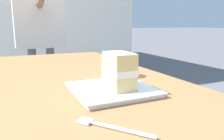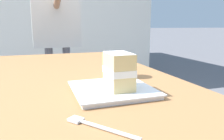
{
  "view_description": "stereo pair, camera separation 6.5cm",
  "coord_description": "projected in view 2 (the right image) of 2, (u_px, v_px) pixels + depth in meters",
  "views": [
    {
      "loc": [
        -0.78,
        0.09,
        0.95
      ],
      "look_at": [
        -0.19,
        -0.18,
        0.82
      ],
      "focal_mm": 34.5,
      "sensor_mm": 36.0,
      "label": 1
    },
    {
      "loc": [
        -0.8,
        0.03,
        0.95
      ],
      "look_at": [
        -0.19,
        -0.18,
        0.82
      ],
      "focal_mm": 34.5,
      "sensor_mm": 36.0,
      "label": 2
    }
  ],
  "objects": [
    {
      "name": "dessert_fork",
      "position": [
        97.0,
        126.0,
        0.43
      ],
      "size": [
        0.14,
        0.12,
        0.01
      ],
      "color": "silver",
      "rests_on": "patio_table"
    },
    {
      "name": "patio_building",
      "position": [
        59.0,
        5.0,
        4.81
      ],
      "size": [
        4.18,
        2.34,
        2.79
      ],
      "color": "silver",
      "rests_on": "ground"
    },
    {
      "name": "coffee_cup",
      "position": [
        122.0,
        65.0,
        0.85
      ],
      "size": [
        0.08,
        0.08,
        0.09
      ],
      "color": "white",
      "rests_on": "patio_table"
    },
    {
      "name": "patio_table",
      "position": [
        51.0,
        104.0,
        0.81
      ],
      "size": [
        1.64,
        0.97,
        0.75
      ],
      "color": "olive",
      "rests_on": "ground"
    },
    {
      "name": "dessert_plate",
      "position": [
        112.0,
        90.0,
        0.67
      ],
      "size": [
        0.24,
        0.24,
        0.02
      ],
      "color": "white",
      "rests_on": "patio_table"
    },
    {
      "name": "diner_person",
      "position": [
        56.0,
        19.0,
        1.91
      ],
      "size": [
        0.54,
        0.42,
        1.5
      ],
      "color": "slate",
      "rests_on": "ground"
    },
    {
      "name": "cake_slice",
      "position": [
        119.0,
        71.0,
        0.64
      ],
      "size": [
        0.11,
        0.08,
        0.11
      ],
      "color": "#E0C17A",
      "rests_on": "dessert_plate"
    }
  ]
}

